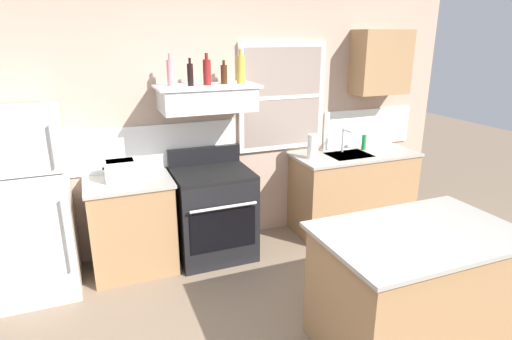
{
  "coord_description": "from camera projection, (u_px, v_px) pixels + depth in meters",
  "views": [
    {
      "loc": [
        -1.32,
        -1.97,
        2.2
      ],
      "look_at": [
        -0.05,
        1.2,
        1.1
      ],
      "focal_mm": 29.63,
      "sensor_mm": 36.0,
      "label": 1
    }
  ],
  "objects": [
    {
      "name": "kitchen_island",
      "position": [
        413.0,
        289.0,
        3.03
      ],
      "size": [
        1.4,
        0.9,
        0.91
      ],
      "color": "#9E754C",
      "rests_on": "ground_plane"
    },
    {
      "name": "toaster",
      "position": [
        120.0,
        170.0,
        3.88
      ],
      "size": [
        0.3,
        0.2,
        0.19
      ],
      "color": "silver",
      "rests_on": "counter_left_of_stove"
    },
    {
      "name": "sink_faucet",
      "position": [
        344.0,
        137.0,
        4.79
      ],
      "size": [
        0.03,
        0.17,
        0.28
      ],
      "color": "silver",
      "rests_on": "counter_right_with_sink"
    },
    {
      "name": "range_hood_shelf",
      "position": [
        207.0,
        98.0,
        4.02
      ],
      "size": [
        0.96,
        0.52,
        0.24
      ],
      "color": "silver"
    },
    {
      "name": "dish_soap_bottle",
      "position": [
        364.0,
        142.0,
        4.92
      ],
      "size": [
        0.06,
        0.06,
        0.18
      ],
      "primitive_type": "cylinder",
      "color": "#268C3F",
      "rests_on": "counter_right_with_sink"
    },
    {
      "name": "paper_towel_roll",
      "position": [
        312.0,
        147.0,
        4.55
      ],
      "size": [
        0.11,
        0.11,
        0.27
      ],
      "primitive_type": "cylinder",
      "color": "white",
      "rests_on": "counter_right_with_sink"
    },
    {
      "name": "stove_range",
      "position": [
        214.0,
        213.0,
        4.29
      ],
      "size": [
        0.76,
        0.69,
        1.09
      ],
      "color": "black",
      "rests_on": "ground_plane"
    },
    {
      "name": "refrigerator",
      "position": [
        26.0,
        205.0,
        3.58
      ],
      "size": [
        0.7,
        0.72,
        1.63
      ],
      "color": "white",
      "rests_on": "ground_plane"
    },
    {
      "name": "upper_cabinet_right",
      "position": [
        381.0,
        62.0,
        4.74
      ],
      "size": [
        0.64,
        0.32,
        0.7
      ],
      "color": "#9E754C"
    },
    {
      "name": "bottle_brown_stout",
      "position": [
        224.0,
        74.0,
        4.01
      ],
      "size": [
        0.06,
        0.06,
        0.22
      ],
      "color": "#381E0F",
      "rests_on": "range_hood_shelf"
    },
    {
      "name": "back_wall",
      "position": [
        227.0,
        119.0,
        4.44
      ],
      "size": [
        5.4,
        0.11,
        2.7
      ],
      "color": "tan",
      "rests_on": "ground_plane"
    },
    {
      "name": "bottle_rose_pink",
      "position": [
        171.0,
        72.0,
        3.87
      ],
      "size": [
        0.07,
        0.07,
        0.29
      ],
      "color": "#C67F84",
      "rests_on": "range_hood_shelf"
    },
    {
      "name": "counter_right_with_sink",
      "position": [
        353.0,
        191.0,
        4.93
      ],
      "size": [
        1.43,
        0.63,
        0.91
      ],
      "color": "#9E754C",
      "rests_on": "ground_plane"
    },
    {
      "name": "bottle_balsamic_dark",
      "position": [
        190.0,
        74.0,
        3.86
      ],
      "size": [
        0.06,
        0.06,
        0.25
      ],
      "color": "black",
      "rests_on": "range_hood_shelf"
    },
    {
      "name": "bottle_champagne_gold_foil",
      "position": [
        241.0,
        69.0,
        4.04
      ],
      "size": [
        0.08,
        0.08,
        0.33
      ],
      "color": "#B29333",
      "rests_on": "range_hood_shelf"
    },
    {
      "name": "counter_left_of_stove",
      "position": [
        132.0,
        225.0,
        4.04
      ],
      "size": [
        0.79,
        0.63,
        0.91
      ],
      "color": "#9E754C",
      "rests_on": "ground_plane"
    },
    {
      "name": "bottle_red_label_wine",
      "position": [
        207.0,
        72.0,
        3.92
      ],
      "size": [
        0.07,
        0.07,
        0.29
      ],
      "color": "maroon",
      "rests_on": "range_hood_shelf"
    }
  ]
}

